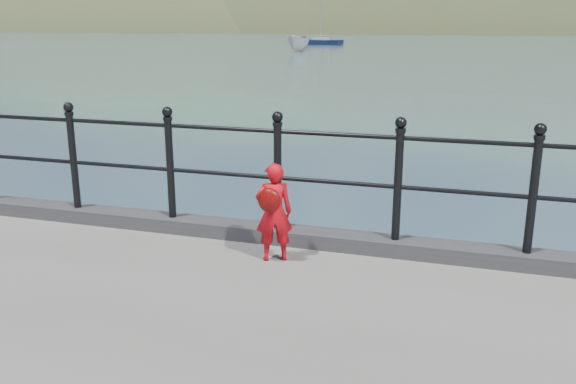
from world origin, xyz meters
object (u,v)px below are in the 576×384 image
(railing, at_px, (222,159))
(launch_white, at_px, (299,43))
(child, at_px, (274,211))
(sailboat_left, at_px, (321,42))

(railing, xyz_separation_m, launch_white, (-16.41, 59.54, -0.89))
(child, distance_m, launch_white, 62.44)
(railing, relative_size, sailboat_left, 2.08)
(railing, bearing_deg, sailboat_left, 103.40)
(sailboat_left, bearing_deg, child, -63.86)
(sailboat_left, bearing_deg, launch_white, -70.29)
(railing, distance_m, sailboat_left, 82.33)
(railing, relative_size, child, 19.15)
(railing, height_order, sailboat_left, sailboat_left)
(child, xyz_separation_m, launch_white, (-17.14, 60.04, -0.55))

